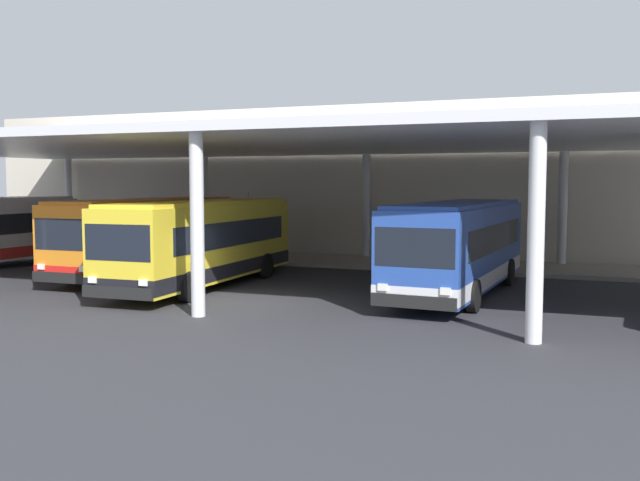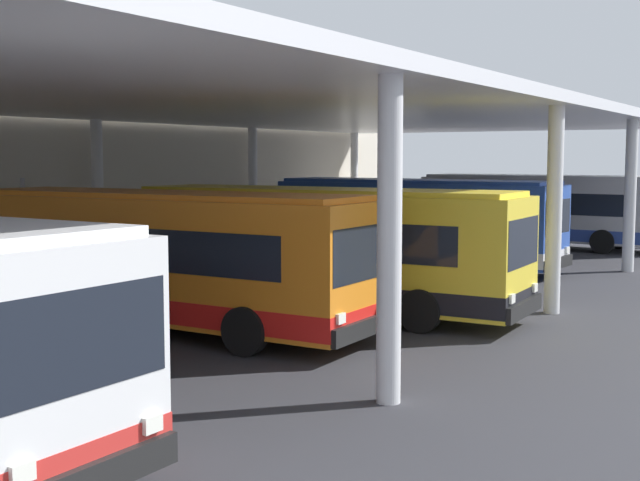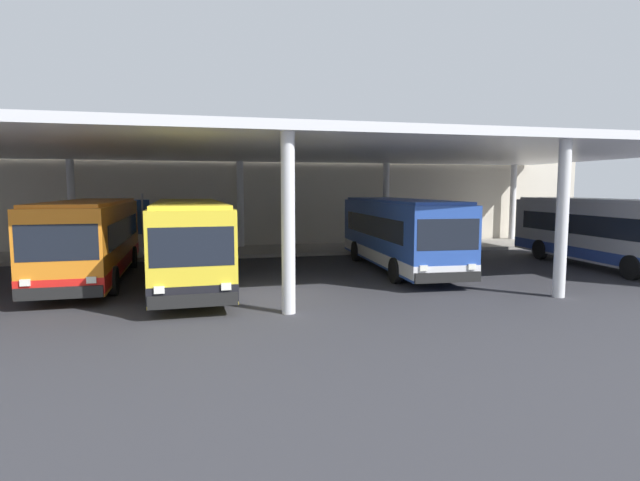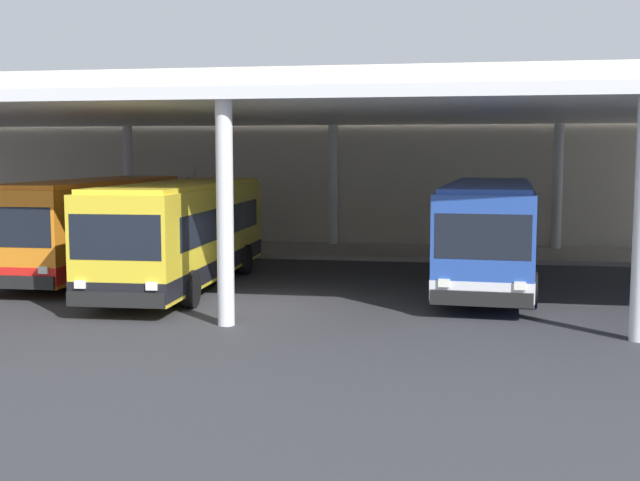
{
  "view_description": "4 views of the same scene",
  "coord_description": "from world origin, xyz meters",
  "px_view_note": "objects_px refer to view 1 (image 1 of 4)",
  "views": [
    {
      "loc": [
        10.46,
        -19.68,
        3.83
      ],
      "look_at": [
        0.86,
        4.94,
        1.64
      ],
      "focal_mm": 39.15,
      "sensor_mm": 36.0,
      "label": 1
    },
    {
      "loc": [
        -21.29,
        -8.52,
        3.96
      ],
      "look_at": [
        1.78,
        5.49,
        1.3
      ],
      "focal_mm": 47.61,
      "sensor_mm": 36.0,
      "label": 2
    },
    {
      "loc": [
        -2.57,
        -16.74,
        3.66
      ],
      "look_at": [
        2.83,
        5.13,
        1.31
      ],
      "focal_mm": 28.17,
      "sensor_mm": 36.0,
      "label": 3
    },
    {
      "loc": [
        5.45,
        -20.62,
        4.04
      ],
      "look_at": [
        1.21,
        3.39,
        1.41
      ],
      "focal_mm": 45.45,
      "sensor_mm": 36.0,
      "label": 4
    }
  ],
  "objects_px": {
    "bus_second_bay": "(149,235)",
    "bench_waiting": "(210,244)",
    "banner_sign": "(248,221)",
    "trash_bin": "(242,245)",
    "bus_middle_bay": "(203,242)",
    "bus_far_bay": "(459,246)"
  },
  "relations": [
    {
      "from": "bus_second_bay",
      "to": "banner_sign",
      "type": "distance_m",
      "value": 6.45
    },
    {
      "from": "bench_waiting",
      "to": "trash_bin",
      "type": "bearing_deg",
      "value": -6.52
    },
    {
      "from": "bench_waiting",
      "to": "trash_bin",
      "type": "xyz_separation_m",
      "value": [
        2.03,
        -0.23,
        0.01
      ]
    },
    {
      "from": "bus_middle_bay",
      "to": "bench_waiting",
      "type": "distance_m",
      "value": 10.59
    },
    {
      "from": "bus_second_bay",
      "to": "trash_bin",
      "type": "bearing_deg",
      "value": 84.29
    },
    {
      "from": "bus_second_bay",
      "to": "bench_waiting",
      "type": "relative_size",
      "value": 5.86
    },
    {
      "from": "trash_bin",
      "to": "bus_middle_bay",
      "type": "bearing_deg",
      "value": -70.95
    },
    {
      "from": "bus_second_bay",
      "to": "trash_bin",
      "type": "xyz_separation_m",
      "value": [
        0.7,
        6.95,
        -0.98
      ]
    },
    {
      "from": "bus_second_bay",
      "to": "trash_bin",
      "type": "height_order",
      "value": "bus_second_bay"
    },
    {
      "from": "trash_bin",
      "to": "banner_sign",
      "type": "xyz_separation_m",
      "value": [
        0.66,
        -0.64,
        1.3
      ]
    },
    {
      "from": "bus_far_bay",
      "to": "trash_bin",
      "type": "height_order",
      "value": "bus_far_bay"
    },
    {
      "from": "bench_waiting",
      "to": "banner_sign",
      "type": "height_order",
      "value": "banner_sign"
    },
    {
      "from": "bus_middle_bay",
      "to": "trash_bin",
      "type": "xyz_separation_m",
      "value": [
        -3.1,
        8.98,
        -0.98
      ]
    },
    {
      "from": "bus_far_bay",
      "to": "bench_waiting",
      "type": "relative_size",
      "value": 5.92
    },
    {
      "from": "bus_second_bay",
      "to": "bench_waiting",
      "type": "bearing_deg",
      "value": 100.51
    },
    {
      "from": "bus_second_bay",
      "to": "bus_middle_bay",
      "type": "relative_size",
      "value": 1.0
    },
    {
      "from": "bench_waiting",
      "to": "trash_bin",
      "type": "height_order",
      "value": "trash_bin"
    },
    {
      "from": "bus_far_bay",
      "to": "banner_sign",
      "type": "distance_m",
      "value": 13.36
    },
    {
      "from": "bus_middle_bay",
      "to": "banner_sign",
      "type": "xyz_separation_m",
      "value": [
        -2.44,
        8.34,
        0.32
      ]
    },
    {
      "from": "trash_bin",
      "to": "bus_far_bay",
      "type": "bearing_deg",
      "value": -31.02
    },
    {
      "from": "bus_second_bay",
      "to": "bus_far_bay",
      "type": "bearing_deg",
      "value": -1.75
    },
    {
      "from": "bench_waiting",
      "to": "banner_sign",
      "type": "bearing_deg",
      "value": -18.1
    }
  ]
}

